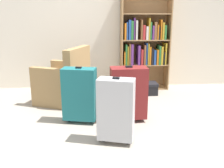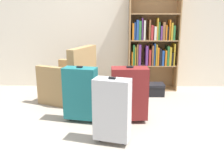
% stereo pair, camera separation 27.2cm
% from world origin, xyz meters
% --- Properties ---
extents(ground_plane, '(9.84, 9.84, 0.00)m').
position_xyz_m(ground_plane, '(0.00, 0.00, 0.00)').
color(ground_plane, '#9E9384').
extents(back_wall, '(5.63, 0.10, 2.60)m').
position_xyz_m(back_wall, '(0.00, 2.13, 1.30)').
color(back_wall, beige).
rests_on(back_wall, ground).
extents(bookshelf, '(0.89, 0.34, 1.84)m').
position_xyz_m(bookshelf, '(0.80, 1.90, 0.89)').
color(bookshelf, '#A87F51').
rests_on(bookshelf, ground).
extents(armchair, '(0.92, 0.92, 0.90)m').
position_xyz_m(armchair, '(-0.62, 1.20, 0.32)').
color(armchair, '#9E7A4C').
rests_on(armchair, ground).
extents(mug, '(0.12, 0.08, 0.10)m').
position_xyz_m(mug, '(-0.08, 1.14, 0.05)').
color(mug, '#1E7F4C').
rests_on(mug, ground).
extents(storage_box, '(0.37, 0.27, 0.21)m').
position_xyz_m(storage_box, '(0.79, 1.51, 0.11)').
color(storage_box, black).
rests_on(storage_box, ground).
extents(suitcase_dark_red, '(0.48, 0.26, 0.75)m').
position_xyz_m(suitcase_dark_red, '(0.30, 0.38, 0.39)').
color(suitcase_dark_red, maroon).
rests_on(suitcase_dark_red, ground).
extents(suitcase_teal, '(0.46, 0.29, 0.75)m').
position_xyz_m(suitcase_teal, '(-0.34, 0.37, 0.39)').
color(suitcase_teal, '#19666B').
rests_on(suitcase_teal, ground).
extents(suitcase_silver, '(0.43, 0.30, 0.76)m').
position_xyz_m(suitcase_silver, '(0.08, -0.22, 0.39)').
color(suitcase_silver, '#B7BABF').
rests_on(suitcase_silver, ground).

